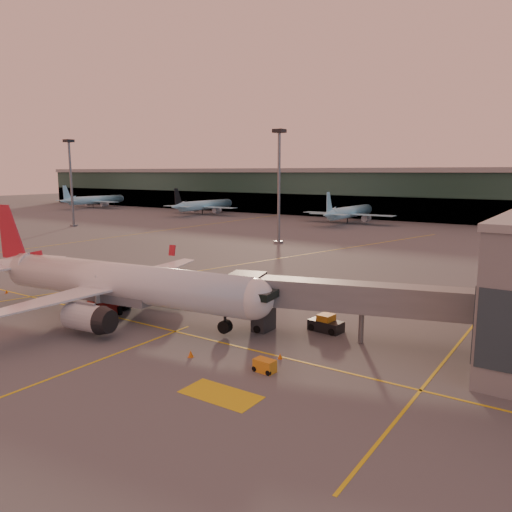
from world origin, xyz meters
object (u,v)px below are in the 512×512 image
Objects in this scene: gpu_cart at (265,366)px; pushback_tug at (326,324)px; main_airplane at (114,283)px; catering_truck at (101,288)px.

gpu_cart is 12.47m from pushback_tug.
gpu_cart is (22.64, -3.72, -3.43)m from main_airplane.
catering_truck is at bearing 162.97° from main_airplane.
catering_truck is at bearing -155.77° from pushback_tug.
catering_truck is 26.30m from pushback_tug.
pushback_tug is at bearing 42.68° from catering_truck.
pushback_tug is (-0.59, 12.46, 0.20)m from gpu_cart.
main_airplane is 21.39× the size of gpu_cart.
main_airplane is at bearing -152.48° from pushback_tug.
catering_truck is 1.97× the size of pushback_tug.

